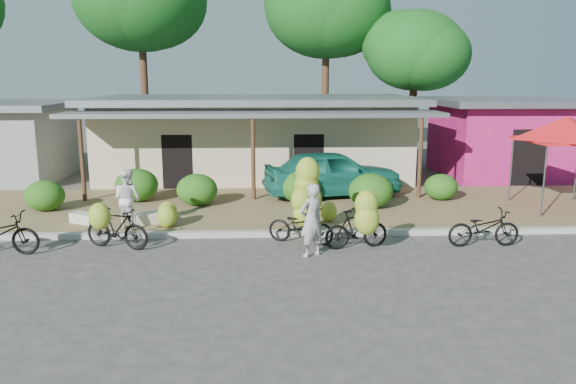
# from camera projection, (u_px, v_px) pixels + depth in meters

# --- Properties ---
(ground) EXTENTS (100.00, 100.00, 0.00)m
(ground) POSITION_uv_depth(u_px,v_px,m) (249.00, 261.00, 12.92)
(ground) COLOR #3E3C3A
(ground) RESTS_ON ground
(sidewalk) EXTENTS (60.00, 6.00, 0.12)m
(sidewalk) POSITION_uv_depth(u_px,v_px,m) (253.00, 208.00, 17.80)
(sidewalk) COLOR olive
(sidewalk) RESTS_ON ground
(curb) EXTENTS (60.00, 0.25, 0.15)m
(curb) POSITION_uv_depth(u_px,v_px,m) (251.00, 234.00, 14.86)
(curb) COLOR #A8A399
(curb) RESTS_ON ground
(shop_main) EXTENTS (13.00, 8.50, 3.35)m
(shop_main) POSITION_uv_depth(u_px,v_px,m) (255.00, 136.00, 23.27)
(shop_main) COLOR #BEB78F
(shop_main) RESTS_ON ground
(shop_pink) EXTENTS (6.00, 6.00, 3.25)m
(shop_pink) POSITION_uv_depth(u_px,v_px,m) (503.00, 136.00, 23.78)
(shop_pink) COLOR #D02066
(shop_pink) RESTS_ON ground
(tree_center_right) EXTENTS (6.11, 6.06, 9.87)m
(tree_center_right) POSITION_uv_depth(u_px,v_px,m) (322.00, 7.00, 27.79)
(tree_center_right) COLOR brown
(tree_center_right) RESTS_ON ground
(tree_near_right) EXTENTS (4.82, 4.67, 7.25)m
(tree_near_right) POSITION_uv_depth(u_px,v_px,m) (411.00, 48.00, 26.42)
(tree_near_right) COLOR brown
(tree_near_right) RESTS_ON ground
(hedge_0) EXTENTS (1.21, 1.09, 0.94)m
(hedge_0) POSITION_uv_depth(u_px,v_px,m) (45.00, 196.00, 17.13)
(hedge_0) COLOR #185914
(hedge_0) RESTS_ON sidewalk
(hedge_1) EXTENTS (1.39, 1.26, 1.09)m
(hedge_1) POSITION_uv_depth(u_px,v_px,m) (137.00, 185.00, 18.42)
(hedge_1) COLOR #185914
(hedge_1) RESTS_ON sidewalk
(hedge_2) EXTENTS (1.30, 1.17, 1.02)m
(hedge_2) POSITION_uv_depth(u_px,v_px,m) (197.00, 190.00, 17.84)
(hedge_2) COLOR #185914
(hedge_2) RESTS_ON sidewalk
(hedge_3) EXTENTS (1.35, 1.22, 1.05)m
(hedge_3) POSITION_uv_depth(u_px,v_px,m) (300.00, 187.00, 18.24)
(hedge_3) COLOR #185914
(hedge_3) RESTS_ON sidewalk
(hedge_4) EXTENTS (1.39, 1.25, 1.09)m
(hedge_4) POSITION_uv_depth(u_px,v_px,m) (371.00, 191.00, 17.48)
(hedge_4) COLOR #185914
(hedge_4) RESTS_ON sidewalk
(hedge_5) EXTENTS (1.12, 1.00, 0.87)m
(hedge_5) POSITION_uv_depth(u_px,v_px,m) (441.00, 187.00, 18.67)
(hedge_5) COLOR #185914
(hedge_5) RESTS_ON sidewalk
(red_canopy) EXTENTS (3.50, 3.50, 2.86)m
(red_canopy) POSITION_uv_depth(u_px,v_px,m) (566.00, 128.00, 17.06)
(red_canopy) COLOR #59595E
(red_canopy) RESTS_ON sidewalk
(bike_left) EXTENTS (1.77, 1.34, 1.29)m
(bike_left) POSITION_uv_depth(u_px,v_px,m) (115.00, 227.00, 13.65)
(bike_left) COLOR black
(bike_left) RESTS_ON ground
(bike_center) EXTENTS (1.81, 1.41, 2.14)m
(bike_center) POSITION_uv_depth(u_px,v_px,m) (304.00, 208.00, 14.37)
(bike_center) COLOR black
(bike_center) RESTS_ON ground
(bike_right) EXTENTS (1.68, 1.27, 1.59)m
(bike_right) POSITION_uv_depth(u_px,v_px,m) (360.00, 224.00, 13.51)
(bike_right) COLOR black
(bike_right) RESTS_ON ground
(bike_far_right) EXTENTS (1.81, 0.68, 0.94)m
(bike_far_right) POSITION_uv_depth(u_px,v_px,m) (484.00, 228.00, 13.93)
(bike_far_right) COLOR black
(bike_far_right) RESTS_ON ground
(loose_banana_a) EXTENTS (0.55, 0.47, 0.69)m
(loose_banana_a) POSITION_uv_depth(u_px,v_px,m) (167.00, 214.00, 15.41)
(loose_banana_a) COLOR #A8BA2E
(loose_banana_a) RESTS_ON sidewalk
(loose_banana_b) EXTENTS (0.52, 0.44, 0.65)m
(loose_banana_b) POSITION_uv_depth(u_px,v_px,m) (167.00, 216.00, 15.20)
(loose_banana_b) COLOR #A8BA2E
(loose_banana_b) RESTS_ON sidewalk
(loose_banana_c) EXTENTS (0.47, 0.40, 0.58)m
(loose_banana_c) POSITION_uv_depth(u_px,v_px,m) (329.00, 212.00, 15.86)
(loose_banana_c) COLOR #A8BA2E
(loose_banana_c) RESTS_ON sidewalk
(sack_near) EXTENTS (0.94, 0.71, 0.30)m
(sack_near) POSITION_uv_depth(u_px,v_px,m) (151.00, 218.00, 15.74)
(sack_near) COLOR beige
(sack_near) RESTS_ON sidewalk
(sack_far) EXTENTS (0.84, 0.69, 0.28)m
(sack_far) POSITION_uv_depth(u_px,v_px,m) (84.00, 218.00, 15.78)
(sack_far) COLOR beige
(sack_far) RESTS_ON sidewalk
(vendor) EXTENTS (0.76, 0.70, 1.74)m
(vendor) POSITION_uv_depth(u_px,v_px,m) (311.00, 220.00, 13.09)
(vendor) COLOR #9B9B9B
(vendor) RESTS_ON ground
(bystander) EXTENTS (0.99, 0.92, 1.62)m
(bystander) POSITION_uv_depth(u_px,v_px,m) (127.00, 199.00, 15.13)
(bystander) COLOR white
(bystander) RESTS_ON sidewalk
(teal_van) EXTENTS (5.00, 2.86, 1.60)m
(teal_van) POSITION_uv_depth(u_px,v_px,m) (333.00, 173.00, 19.19)
(teal_van) COLOR #166655
(teal_van) RESTS_ON sidewalk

